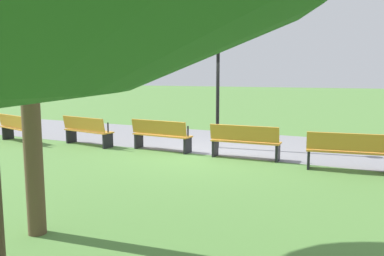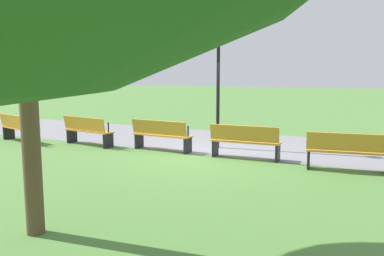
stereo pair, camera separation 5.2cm
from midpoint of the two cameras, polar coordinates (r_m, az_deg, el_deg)
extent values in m
plane|color=#54843D|center=(10.61, 1.67, -3.86)|extent=(120.00, 120.00, 0.00)
cube|color=gray|center=(12.54, 5.69, -2.08)|extent=(31.79, 4.33, 0.01)
cube|color=orange|center=(13.67, -23.83, 0.00)|extent=(1.83, 0.86, 0.04)
cube|color=orange|center=(13.56, -24.64, 0.93)|extent=(1.75, 0.54, 0.40)
cube|color=black|center=(14.45, -25.21, -0.63)|extent=(0.15, 0.38, 0.43)
cylinder|color=black|center=(14.41, -25.23, 0.93)|extent=(0.05, 0.05, 0.30)
cube|color=black|center=(12.97, -22.17, -1.34)|extent=(0.15, 0.38, 0.43)
cylinder|color=black|center=(12.93, -22.18, 0.40)|extent=(0.05, 0.05, 0.30)
cube|color=orange|center=(12.29, -14.76, -0.40)|extent=(1.82, 0.70, 0.04)
cube|color=orange|center=(12.13, -15.52, 0.63)|extent=(1.77, 0.37, 0.40)
cube|color=black|center=(12.96, -17.11, -1.11)|extent=(0.12, 0.38, 0.43)
cylinder|color=black|center=(12.92, -17.11, 0.63)|extent=(0.05, 0.05, 0.30)
cube|color=black|center=(11.72, -12.08, -1.86)|extent=(0.12, 0.38, 0.43)
cylinder|color=black|center=(11.67, -12.07, 0.07)|extent=(0.05, 0.05, 0.30)
cube|color=orange|center=(11.06, -4.22, -1.04)|extent=(1.80, 0.53, 0.04)
cube|color=orange|center=(10.87, -4.81, 0.08)|extent=(1.78, 0.19, 0.40)
cube|color=black|center=(11.57, -7.65, -1.87)|extent=(0.08, 0.38, 0.43)
cylinder|color=black|center=(11.53, -7.62, 0.08)|extent=(0.05, 0.05, 0.30)
cube|color=black|center=(10.68, -0.49, -2.61)|extent=(0.08, 0.38, 0.43)
cylinder|color=black|center=(10.63, -0.44, -0.50)|extent=(0.05, 0.05, 0.30)
cube|color=orange|center=(10.06, 8.03, -1.98)|extent=(1.80, 0.53, 0.04)
cube|color=orange|center=(9.83, 7.75, -0.78)|extent=(1.78, 0.19, 0.40)
cube|color=black|center=(10.34, 3.58, -2.96)|extent=(0.08, 0.38, 0.43)
cylinder|color=black|center=(10.30, 3.63, -0.78)|extent=(0.05, 0.05, 0.30)
cube|color=black|center=(9.92, 12.63, -3.60)|extent=(0.08, 0.38, 0.43)
cylinder|color=black|center=(9.87, 12.72, -1.33)|extent=(0.05, 0.05, 0.30)
cube|color=orange|center=(9.36, 22.03, -3.21)|extent=(1.82, 0.70, 0.04)
cube|color=orange|center=(9.12, 22.20, -1.95)|extent=(1.77, 0.37, 0.40)
cube|color=black|center=(9.37, 16.90, -4.41)|extent=(0.12, 0.38, 0.43)
cylinder|color=black|center=(9.32, 17.00, -2.01)|extent=(0.05, 0.05, 0.30)
cylinder|color=brown|center=(5.48, -22.68, 4.84)|extent=(0.24, 0.24, 3.83)
cylinder|color=black|center=(11.40, 3.99, 6.60)|extent=(0.10, 0.10, 3.82)
sphere|color=white|center=(11.54, 4.09, 16.84)|extent=(0.32, 0.32, 0.32)
camera|label=1|loc=(0.03, -89.85, 0.02)|focal=36.30mm
camera|label=2|loc=(0.03, 90.15, -0.02)|focal=36.30mm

